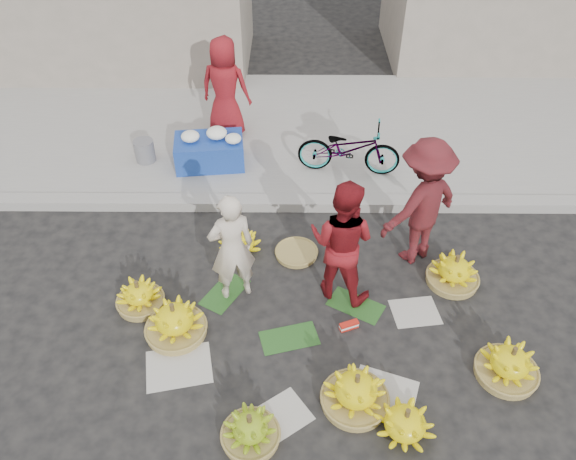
{
  "coord_description": "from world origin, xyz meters",
  "views": [
    {
      "loc": [
        -0.08,
        -4.23,
        5.12
      ],
      "look_at": [
        -0.12,
        0.88,
        0.7
      ],
      "focal_mm": 35.0,
      "sensor_mm": 36.0,
      "label": 1
    }
  ],
  "objects_px": {
    "banana_bunch_4": "(509,363)",
    "flower_table": "(210,150)",
    "bicycle": "(349,149)",
    "banana_bunch_0": "(175,320)",
    "vendor_cream": "(232,248)"
  },
  "relations": [
    {
      "from": "banana_bunch_0",
      "to": "bicycle",
      "type": "distance_m",
      "value": 3.78
    },
    {
      "from": "banana_bunch_0",
      "to": "banana_bunch_4",
      "type": "bearing_deg",
      "value": -8.59
    },
    {
      "from": "banana_bunch_4",
      "to": "flower_table",
      "type": "bearing_deg",
      "value": 133.14
    },
    {
      "from": "vendor_cream",
      "to": "bicycle",
      "type": "distance_m",
      "value": 2.91
    },
    {
      "from": "banana_bunch_4",
      "to": "vendor_cream",
      "type": "distance_m",
      "value": 3.26
    },
    {
      "from": "bicycle",
      "to": "vendor_cream",
      "type": "bearing_deg",
      "value": 154.98
    },
    {
      "from": "banana_bunch_0",
      "to": "vendor_cream",
      "type": "height_order",
      "value": "vendor_cream"
    },
    {
      "from": "flower_table",
      "to": "banana_bunch_4",
      "type": "bearing_deg",
      "value": -53.35
    },
    {
      "from": "banana_bunch_0",
      "to": "banana_bunch_4",
      "type": "distance_m",
      "value": 3.66
    },
    {
      "from": "vendor_cream",
      "to": "bicycle",
      "type": "height_order",
      "value": "vendor_cream"
    },
    {
      "from": "banana_bunch_4",
      "to": "flower_table",
      "type": "distance_m",
      "value": 5.23
    },
    {
      "from": "banana_bunch_0",
      "to": "banana_bunch_4",
      "type": "height_order",
      "value": "banana_bunch_0"
    },
    {
      "from": "banana_bunch_0",
      "to": "bicycle",
      "type": "bearing_deg",
      "value": 54.75
    },
    {
      "from": "vendor_cream",
      "to": "bicycle",
      "type": "xyz_separation_m",
      "value": [
        1.55,
        2.45,
        -0.22
      ]
    },
    {
      "from": "flower_table",
      "to": "bicycle",
      "type": "height_order",
      "value": "bicycle"
    }
  ]
}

